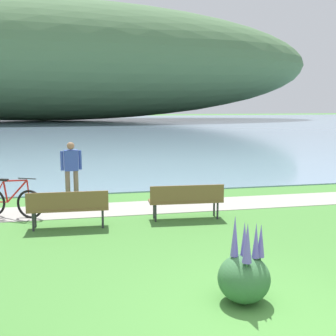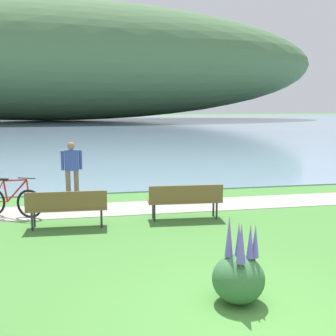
{
  "view_description": "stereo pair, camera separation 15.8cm",
  "coord_description": "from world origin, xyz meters",
  "px_view_note": "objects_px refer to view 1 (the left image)",
  "views": [
    {
      "loc": [
        -2.39,
        -4.85,
        2.83
      ],
      "look_at": [
        0.06,
        6.81,
        1.0
      ],
      "focal_mm": 45.53,
      "sensor_mm": 36.0,
      "label": 1
    },
    {
      "loc": [
        -2.23,
        -4.88,
        2.83
      ],
      "look_at": [
        0.06,
        6.81,
        1.0
      ],
      "focal_mm": 45.53,
      "sensor_mm": 36.0,
      "label": 2
    }
  ],
  "objects_px": {
    "bicycle_leaning_near_bench": "(11,202)",
    "person_at_shoreline": "(71,167)",
    "park_bench_near_camera": "(68,206)",
    "park_bench_further_along": "(186,199)"
  },
  "relations": [
    {
      "from": "park_bench_further_along",
      "to": "bicycle_leaning_near_bench",
      "type": "relative_size",
      "value": 1.12
    },
    {
      "from": "park_bench_near_camera",
      "to": "person_at_shoreline",
      "type": "relative_size",
      "value": 1.06
    },
    {
      "from": "bicycle_leaning_near_bench",
      "to": "park_bench_near_camera",
      "type": "bearing_deg",
      "value": -42.26
    },
    {
      "from": "bicycle_leaning_near_bench",
      "to": "person_at_shoreline",
      "type": "distance_m",
      "value": 2.25
    },
    {
      "from": "park_bench_near_camera",
      "to": "person_at_shoreline",
      "type": "xyz_separation_m",
      "value": [
        0.04,
        2.9,
        0.46
      ]
    },
    {
      "from": "bicycle_leaning_near_bench",
      "to": "person_at_shoreline",
      "type": "height_order",
      "value": "person_at_shoreline"
    },
    {
      "from": "park_bench_near_camera",
      "to": "person_at_shoreline",
      "type": "bearing_deg",
      "value": 89.15
    },
    {
      "from": "park_bench_further_along",
      "to": "person_at_shoreline",
      "type": "relative_size",
      "value": 1.07
    },
    {
      "from": "bicycle_leaning_near_bench",
      "to": "person_at_shoreline",
      "type": "xyz_separation_m",
      "value": [
        1.46,
        1.61,
        0.58
      ]
    },
    {
      "from": "park_bench_near_camera",
      "to": "bicycle_leaning_near_bench",
      "type": "height_order",
      "value": "bicycle_leaning_near_bench"
    }
  ]
}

